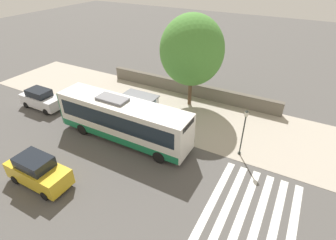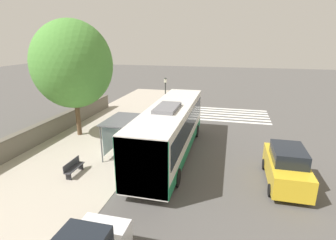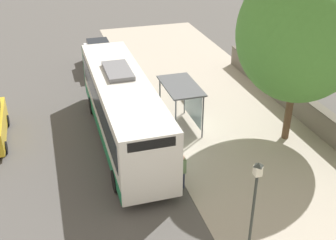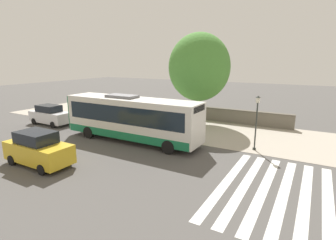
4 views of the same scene
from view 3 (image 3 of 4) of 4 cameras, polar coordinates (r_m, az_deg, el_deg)
The scene contains 10 objects.
ground_plane at distance 21.86m, azimuth -0.60°, elevation -3.66°, with size 120.00×120.00×0.00m, color #514F4C.
sidewalk_plaza at distance 23.32m, azimuth 10.08°, elevation -1.89°, with size 9.00×44.00×0.02m.
stone_wall at distance 24.94m, azimuth 18.61°, elevation 0.98°, with size 0.60×20.00×1.46m.
bus at distance 21.65m, azimuth -6.14°, elevation 1.68°, with size 2.69×11.75×3.73m.
bus_shelter at distance 22.78m, azimuth 2.13°, elevation 3.83°, with size 1.80×3.27×2.56m.
pedestrian at distance 18.41m, azimuth 1.90°, elevation -6.64°, with size 0.34×0.23×1.76m.
bench at distance 26.79m, azimuth 2.73°, elevation 3.83°, with size 0.40×1.57×0.88m.
street_lamp_near at distance 14.79m, azimuth 11.56°, elevation -10.89°, with size 0.28×0.28×4.01m.
shade_tree at distance 21.26m, azimuth 17.54°, elevation 11.15°, with size 6.14×6.14×9.14m.
parked_car_behind_bus at distance 31.84m, azimuth -9.23°, elevation 8.54°, with size 1.92×4.54×2.00m.
Camera 3 is at (5.11, 17.79, 11.63)m, focal length 45.00 mm.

